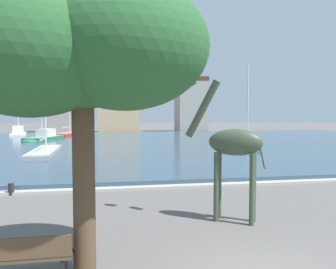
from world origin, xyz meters
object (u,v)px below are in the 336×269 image
object	(u,v)px
sailboat_red	(71,135)
park_bench	(26,257)
shade_tree	(80,52)
giraffe_statue	(231,145)
sailboat_green	(42,138)
sailboat_teal	(247,145)
mooring_bollard	(11,189)
sailboat_grey	(46,152)
sailboat_white	(18,133)

from	to	relation	value
sailboat_red	park_bench	size ratio (longest dim) A/B	5.43
shade_tree	giraffe_statue	bearing A→B (deg)	33.53
sailboat_green	sailboat_red	bearing A→B (deg)	77.61
giraffe_statue	sailboat_teal	bearing A→B (deg)	64.94
sailboat_teal	mooring_bollard	bearing A→B (deg)	-137.65
sailboat_red	mooring_bollard	size ratio (longest dim) A/B	19.55
giraffe_statue	sailboat_teal	xyz separation A→B (m)	(9.63, 20.59, -1.95)
sailboat_grey	sailboat_green	world-z (taller)	sailboat_green
sailboat_grey	park_bench	world-z (taller)	sailboat_grey
sailboat_green	mooring_bollard	world-z (taller)	sailboat_green
sailboat_green	sailboat_white	bearing A→B (deg)	115.38
giraffe_statue	sailboat_red	xyz separation A→B (m)	(-9.63, 43.33, -2.01)
sailboat_teal	sailboat_red	bearing A→B (deg)	130.25
sailboat_white	mooring_bollard	xyz separation A→B (m)	(10.12, -40.96, -0.30)
sailboat_teal	shade_tree	bearing A→B (deg)	-120.69
mooring_bollard	park_bench	xyz separation A→B (m)	(2.36, -7.61, 0.24)
sailboat_white	park_bench	distance (m)	50.15
giraffe_statue	sailboat_white	bearing A→B (deg)	111.32
sailboat_red	mooring_bollard	xyz separation A→B (m)	(1.89, -38.57, -0.12)
giraffe_statue	sailboat_green	xyz separation A→B (m)	(-11.87, 33.12, -1.83)
sailboat_red	sailboat_green	size ratio (longest dim) A/B	1.02
giraffe_statue	sailboat_grey	world-z (taller)	sailboat_grey
giraffe_statue	sailboat_green	size ratio (longest dim) A/B	0.49
shade_tree	park_bench	world-z (taller)	shade_tree
sailboat_white	sailboat_grey	bearing A→B (deg)	-71.63
sailboat_red	sailboat_teal	bearing A→B (deg)	-49.75
sailboat_grey	mooring_bollard	xyz separation A→B (m)	(1.02, -13.56, -0.09)
sailboat_red	sailboat_green	distance (m)	10.46
giraffe_statue	park_bench	xyz separation A→B (m)	(-5.37, -2.85, -1.89)
sailboat_red	sailboat_teal	world-z (taller)	sailboat_teal
sailboat_green	mooring_bollard	xyz separation A→B (m)	(4.14, -28.36, -0.30)
park_bench	sailboat_red	bearing A→B (deg)	95.27
sailboat_grey	park_bench	xyz separation A→B (m)	(3.38, -21.17, 0.15)
giraffe_statue	sailboat_red	distance (m)	44.43
sailboat_grey	sailboat_green	distance (m)	15.13
giraffe_statue	mooring_bollard	xyz separation A→B (m)	(-7.73, 4.76, -2.13)
sailboat_grey	park_bench	bearing A→B (deg)	-80.93
sailboat_white	giraffe_statue	bearing A→B (deg)	-68.68
sailboat_white	sailboat_green	bearing A→B (deg)	-64.62
sailboat_green	sailboat_teal	xyz separation A→B (m)	(21.50, -12.53, -0.12)
giraffe_statue	sailboat_grey	xyz separation A→B (m)	(-8.75, 18.32, -2.04)
sailboat_green	park_bench	distance (m)	36.55
park_bench	sailboat_grey	bearing A→B (deg)	99.07
sailboat_grey	sailboat_teal	size ratio (longest dim) A/B	1.19
sailboat_white	mooring_bollard	distance (m)	42.19
shade_tree	park_bench	distance (m)	4.20
giraffe_statue	sailboat_white	distance (m)	49.12
sailboat_teal	sailboat_grey	bearing A→B (deg)	-172.96
giraffe_statue	mooring_bollard	world-z (taller)	giraffe_statue
sailboat_grey	shade_tree	world-z (taller)	shade_tree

